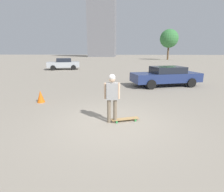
# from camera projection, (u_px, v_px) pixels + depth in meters

# --- Properties ---
(ground_plane) EXTENTS (220.00, 220.00, 0.00)m
(ground_plane) POSITION_uv_depth(u_px,v_px,m) (112.00, 122.00, 5.96)
(ground_plane) COLOR gray
(person) EXTENTS (0.24, 0.52, 1.64)m
(person) POSITION_uv_depth(u_px,v_px,m) (112.00, 93.00, 5.70)
(person) COLOR #7A6B56
(person) RESTS_ON ground_plane
(skateboard) EXTENTS (0.52, 1.00, 0.09)m
(skateboard) POSITION_uv_depth(u_px,v_px,m) (125.00, 119.00, 6.04)
(skateboard) COLOR tan
(skateboard) RESTS_ON ground_plane
(car_parked_near) EXTENTS (3.00, 4.94, 1.33)m
(car_parked_near) POSITION_uv_depth(u_px,v_px,m) (166.00, 76.00, 12.02)
(car_parked_near) COLOR navy
(car_parked_near) RESTS_ON ground_plane
(car_parked_far) EXTENTS (2.94, 4.38, 1.45)m
(car_parked_far) POSITION_uv_depth(u_px,v_px,m) (64.00, 64.00, 22.75)
(car_parked_far) COLOR #ADB2B7
(car_parked_far) RESTS_ON ground_plane
(building_block_distant) EXTENTS (12.65, 10.89, 29.90)m
(building_block_distant) POSITION_uv_depth(u_px,v_px,m) (103.00, 20.00, 72.73)
(building_block_distant) COLOR slate
(building_block_distant) RESTS_ON ground_plane
(tree_distant) EXTENTS (4.83, 4.83, 8.02)m
(tree_distant) POSITION_uv_depth(u_px,v_px,m) (169.00, 39.00, 46.76)
(tree_distant) COLOR brown
(tree_distant) RESTS_ON ground_plane
(traffic_cone) EXTENTS (0.36, 0.36, 0.57)m
(traffic_cone) POSITION_uv_depth(u_px,v_px,m) (41.00, 96.00, 8.20)
(traffic_cone) COLOR orange
(traffic_cone) RESTS_ON ground_plane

